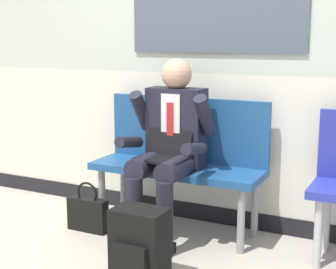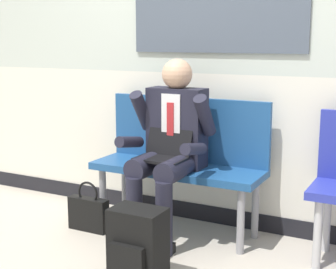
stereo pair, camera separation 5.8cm
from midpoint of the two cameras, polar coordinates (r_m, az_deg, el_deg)
The scene contains 6 objects.
ground_plane at distance 3.36m, azimuth -1.42°, elevation -13.25°, with size 18.00×18.00×0.00m, color #B2A899.
station_wall at distance 3.73m, azimuth 3.88°, elevation 9.80°, with size 5.15×0.17×2.61m.
bench_with_person at distance 3.61m, azimuth 1.03°, elevation -2.27°, with size 1.23×0.42×0.95m.
person_seated at distance 3.41m, azimuth -0.44°, elevation -1.21°, with size 0.57×0.70×1.24m.
backpack at distance 2.92m, azimuth -3.86°, elevation -12.55°, with size 0.30×0.24×0.43m.
handbag at distance 3.72m, azimuth -9.53°, elevation -8.80°, with size 0.31×0.08×0.37m.
Camera 1 is at (1.42, -2.72, 1.37)m, focal length 53.81 mm.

